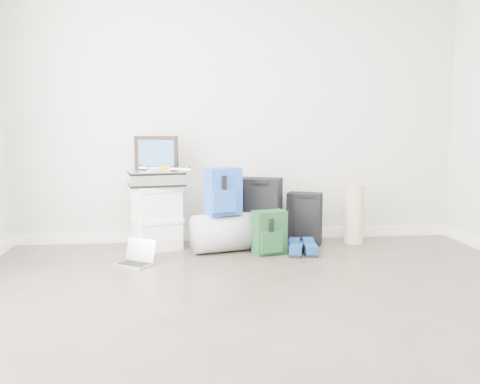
{
  "coord_description": "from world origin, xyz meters",
  "views": [
    {
      "loc": [
        -0.56,
        -2.63,
        1.17
      ],
      "look_at": [
        -0.06,
        1.9,
        0.57
      ],
      "focal_mm": 38.0,
      "sensor_mm": 36.0,
      "label": 1
    }
  ],
  "objects": [
    {
      "name": "ground",
      "position": [
        0.0,
        0.0,
        0.0
      ],
      "size": [
        5.0,
        5.0,
        0.0
      ],
      "primitive_type": "plane",
      "color": "#3A312A",
      "rests_on": "ground"
    },
    {
      "name": "room_envelope",
      "position": [
        0.0,
        0.02,
        1.72
      ],
      "size": [
        4.52,
        5.02,
        2.71
      ],
      "color": "beige",
      "rests_on": "ground"
    },
    {
      "name": "boxes_stack",
      "position": [
        -0.82,
        2.18,
        0.3
      ],
      "size": [
        0.52,
        0.47,
        0.6
      ],
      "rotation": [
        0.0,
        0.0,
        0.37
      ],
      "color": "white",
      "rests_on": "ground"
    },
    {
      "name": "briefcase",
      "position": [
        -0.82,
        2.18,
        0.68
      ],
      "size": [
        0.56,
        0.45,
        0.14
      ],
      "primitive_type": "cube",
      "rotation": [
        0.0,
        0.0,
        0.18
      ],
      "color": "#B2B2B7",
      "rests_on": "boxes_stack"
    },
    {
      "name": "painting",
      "position": [
        -0.82,
        2.28,
        0.91
      ],
      "size": [
        0.42,
        0.16,
        0.33
      ],
      "rotation": [
        0.0,
        0.0,
        -0.32
      ],
      "color": "black",
      "rests_on": "briefcase"
    },
    {
      "name": "drone",
      "position": [
        -0.74,
        2.16,
        0.77
      ],
      "size": [
        0.5,
        0.5,
        0.05
      ],
      "rotation": [
        0.0,
        0.0,
        0.29
      ],
      "color": "gold",
      "rests_on": "briefcase"
    },
    {
      "name": "duffel_bag",
      "position": [
        -0.2,
        2.01,
        0.18
      ],
      "size": [
        0.64,
        0.48,
        0.36
      ],
      "primitive_type": "cylinder",
      "rotation": [
        0.0,
        1.57,
        0.23
      ],
      "color": "gray",
      "rests_on": "ground"
    },
    {
      "name": "blue_backpack",
      "position": [
        -0.2,
        1.98,
        0.56
      ],
      "size": [
        0.35,
        0.31,
        0.43
      ],
      "rotation": [
        0.0,
        0.0,
        0.34
      ],
      "color": "#1B53B0",
      "rests_on": "duffel_bag"
    },
    {
      "name": "large_suitcase",
      "position": [
        0.17,
        2.21,
        0.33
      ],
      "size": [
        0.49,
        0.4,
        0.66
      ],
      "rotation": [
        0.0,
        0.0,
        -0.36
      ],
      "color": "black",
      "rests_on": "ground"
    },
    {
      "name": "green_backpack",
      "position": [
        0.21,
        1.87,
        0.19
      ],
      "size": [
        0.32,
        0.27,
        0.4
      ],
      "rotation": [
        0.0,
        0.0,
        0.28
      ],
      "color": "#13361B",
      "rests_on": "ground"
    },
    {
      "name": "carry_on",
      "position": [
        0.62,
        2.2,
        0.26
      ],
      "size": [
        0.38,
        0.32,
        0.52
      ],
      "rotation": [
        0.0,
        0.0,
        -0.42
      ],
      "color": "black",
      "rests_on": "ground"
    },
    {
      "name": "shoes",
      "position": [
        0.52,
        1.82,
        0.05
      ],
      "size": [
        0.3,
        0.31,
        0.1
      ],
      "rotation": [
        0.0,
        0.0,
        -0.23
      ],
      "color": "black",
      "rests_on": "ground"
    },
    {
      "name": "rolled_rug",
      "position": [
        1.13,
        2.22,
        0.29
      ],
      "size": [
        0.19,
        0.19,
        0.59
      ],
      "primitive_type": "cylinder",
      "color": "tan",
      "rests_on": "ground"
    },
    {
      "name": "laptop",
      "position": [
        -0.97,
        1.65,
        0.05
      ],
      "size": [
        0.36,
        0.34,
        0.21
      ],
      "rotation": [
        0.0,
        0.0,
        -0.59
      ],
      "color": "silver",
      "rests_on": "ground"
    }
  ]
}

